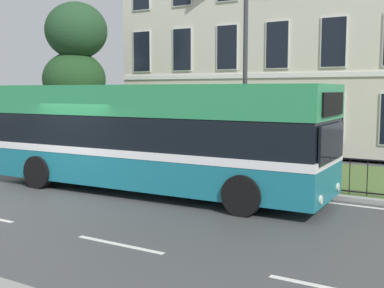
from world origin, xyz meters
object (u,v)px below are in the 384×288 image
evergreen_tree (77,93)px  street_lamp_post (245,57)px  litter_bin (185,157)px  single_decker_bus (154,136)px  georgian_townhouse (291,24)px

evergreen_tree → street_lamp_post: 10.09m
evergreen_tree → litter_bin: bearing=-21.6°
single_decker_bus → street_lamp_post: (1.56, 2.65, 2.30)m
single_decker_bus → litter_bin: bearing=97.7°
georgian_townhouse → street_lamp_post: (2.50, -10.85, -2.37)m
street_lamp_post → litter_bin: street_lamp_post is taller
evergreen_tree → single_decker_bus: (8.10, -5.34, -1.15)m
evergreen_tree → litter_bin: 8.55m
evergreen_tree → litter_bin: (7.72, -3.07, -2.03)m
litter_bin → evergreen_tree: bearing=158.4°
evergreen_tree → street_lamp_post: bearing=-15.6°
evergreen_tree → litter_bin: evergreen_tree is taller
evergreen_tree → single_decker_bus: size_ratio=0.69×
georgian_townhouse → single_decker_bus: bearing=-86.0°
georgian_townhouse → evergreen_tree: georgian_townhouse is taller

